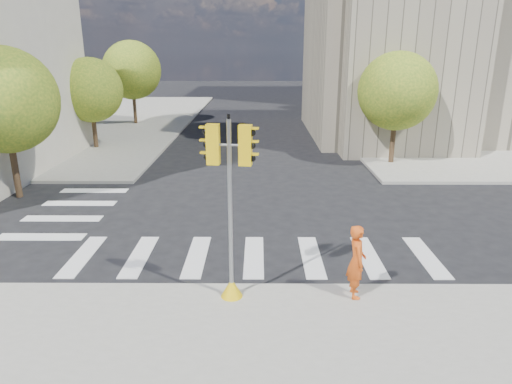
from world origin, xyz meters
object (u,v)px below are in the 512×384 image
lamp_near (387,77)px  traffic_signal (231,224)px  photographer (357,261)px  lamp_far (346,68)px

lamp_near → traffic_signal: size_ratio=1.74×
lamp_near → photographer: (-5.48, -18.60, -3.46)m
lamp_near → lamp_far: size_ratio=1.00×
photographer → traffic_signal: bearing=91.3°
lamp_near → photographer: lamp_near is taller
traffic_signal → lamp_near: bearing=73.0°
traffic_signal → photographer: (3.16, 0.06, -1.02)m
photographer → lamp_near: bearing=-16.3°
lamp_near → traffic_signal: bearing=-114.9°
lamp_far → traffic_signal: size_ratio=1.74×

